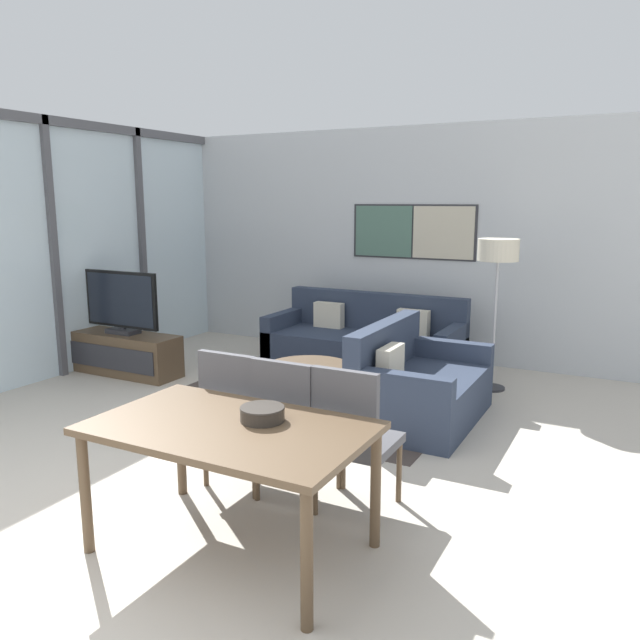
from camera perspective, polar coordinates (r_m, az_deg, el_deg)
ground_plane at (r=3.80m, az=-23.30°, el=-20.58°), size 24.00×24.00×0.00m
wall_back at (r=7.77m, az=8.07°, el=6.94°), size 7.20×0.09×2.80m
window_wall_left at (r=7.36m, az=-23.38°, el=6.94°), size 0.07×5.34×2.80m
area_rug at (r=6.13m, az=-1.00°, el=-7.40°), size 2.78×1.98×0.01m
tv_console at (r=7.35m, az=-17.46°, el=-2.95°), size 1.36×0.44×0.46m
television at (r=7.24m, az=-17.72°, el=1.48°), size 1.01×0.20×0.70m
sofa_main at (r=7.24m, az=4.21°, el=-2.31°), size 2.21×0.90×0.86m
sofa_side at (r=5.63m, az=8.59°, el=-6.26°), size 0.90×1.44×0.86m
coffee_table at (r=6.05m, az=-1.01°, el=-5.02°), size 0.86×0.86×0.36m
dining_table at (r=3.48m, az=-8.22°, el=-10.62°), size 1.51×0.91×0.73m
dining_chair_left at (r=4.27m, az=-7.48°, el=-8.25°), size 0.46×0.46×0.96m
dining_chair_centre at (r=4.04m, az=-2.59°, el=-9.29°), size 0.46×0.46×0.96m
dining_chair_right at (r=3.87m, az=3.02°, el=-10.26°), size 0.46×0.46×0.96m
fruit_bowl at (r=3.47m, az=-5.30°, el=-8.45°), size 0.25×0.25×0.08m
floor_lamp at (r=6.50m, az=15.95°, el=5.38°), size 0.41×0.41×1.55m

